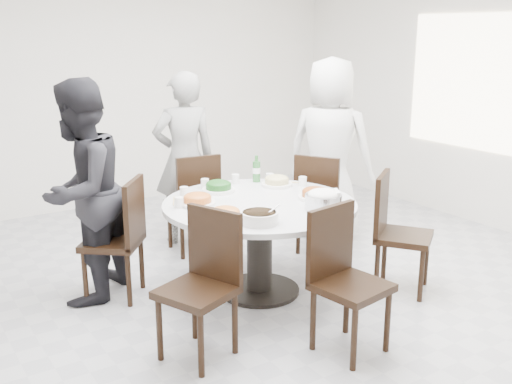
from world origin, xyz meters
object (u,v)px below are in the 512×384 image
dining_table (259,248)px  chair_ne (322,203)px  chair_nw (112,239)px  chair_sw (196,288)px  beverage_bottle (256,169)px  rice_bowl (323,202)px  diner_right (330,149)px  soup_bowl (259,217)px  chair_se (404,234)px  diner_middle (184,158)px  diner_left (81,192)px  chair_n (192,202)px  chair_s (352,283)px

dining_table → chair_ne: bearing=24.0°
chair_ne → chair_nw: same height
chair_sw → beverage_bottle: (1.21, 1.15, 0.39)m
chair_nw → rice_bowl: (1.28, -0.99, 0.33)m
chair_ne → chair_nw: 2.00m
dining_table → beverage_bottle: size_ratio=6.44×
chair_ne → diner_right: diner_right is taller
chair_nw → soup_bowl: (0.71, -0.99, 0.32)m
dining_table → diner_right: diner_right is taller
rice_bowl → soup_bowl: 0.57m
chair_se → rice_bowl: size_ratio=3.48×
beverage_bottle → chair_se: bearing=-60.6°
chair_ne → diner_middle: size_ratio=0.57×
chair_se → rice_bowl: (-0.70, 0.17, 0.33)m
diner_right → diner_left: (-2.50, -0.08, -0.04)m
diner_left → soup_bowl: 1.41m
chair_sw → soup_bowl: 0.69m
chair_n → chair_se: same height
dining_table → soup_bowl: size_ratio=5.66×
dining_table → soup_bowl: (-0.29, -0.43, 0.42)m
chair_sw → diner_left: size_ratio=0.56×
diner_right → chair_s: bearing=111.6°
chair_s → chair_ne: bearing=47.7°
chair_n → chair_s: same height
chair_ne → dining_table: bearing=82.5°
chair_se → beverage_bottle: size_ratio=4.08×
chair_s → soup_bowl: bearing=104.4°
chair_sw → diner_middle: diner_middle is taller
chair_sw → diner_middle: size_ratio=0.57×
soup_bowl → beverage_bottle: bearing=57.6°
diner_right → chair_nw: bearing=62.4°
chair_n → diner_left: bearing=27.8°
rice_bowl → chair_nw: bearing=142.3°
chair_s → rice_bowl: chair_s is taller
chair_n → diner_left: diner_left is taller
beverage_bottle → soup_bowl: bearing=-122.4°
chair_sw → soup_bowl: size_ratio=3.58×
diner_right → diner_middle: 1.43m
diner_left → soup_bowl: (0.88, -1.09, -0.06)m
chair_ne → chair_nw: (-2.00, 0.12, 0.00)m
diner_right → rice_bowl: diner_right is taller
chair_ne → soup_bowl: chair_ne is taller
chair_sw → beverage_bottle: 1.72m
chair_nw → chair_sw: 1.17m
chair_nw → soup_bowl: 1.26m
chair_sw → diner_right: 2.62m
chair_ne → chair_sw: (-1.88, -1.05, 0.00)m
soup_bowl → chair_se: bearing=-7.5°
chair_nw → diner_left: 0.43m
chair_se → soup_bowl: bearing=137.3°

